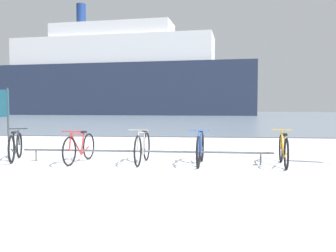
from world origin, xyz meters
name	(u,v)px	position (x,y,z in m)	size (l,w,h in m)	color
ground	(199,116)	(0.00, 53.90, -0.04)	(80.00, 132.00, 0.08)	white
bike_rack	(144,152)	(-0.51, 2.28, 0.27)	(6.05, 0.14, 0.31)	#4C5156
bicycle_0	(16,146)	(-3.77, 2.35, 0.36)	(0.63, 1.57, 0.79)	black
bicycle_1	(80,148)	(-2.06, 2.18, 0.36)	(0.46, 1.74, 0.79)	black
bicycle_2	(142,148)	(-0.53, 2.18, 0.38)	(0.46, 1.71, 0.83)	black
bicycle_3	(200,149)	(0.83, 2.14, 0.37)	(0.46, 1.72, 0.83)	black
bicycle_4	(283,150)	(2.71, 2.17, 0.36)	(0.46, 1.76, 0.80)	black
ferry_ship	(117,77)	(-15.88, 62.18, 7.25)	(52.31, 14.99, 21.62)	#232D47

